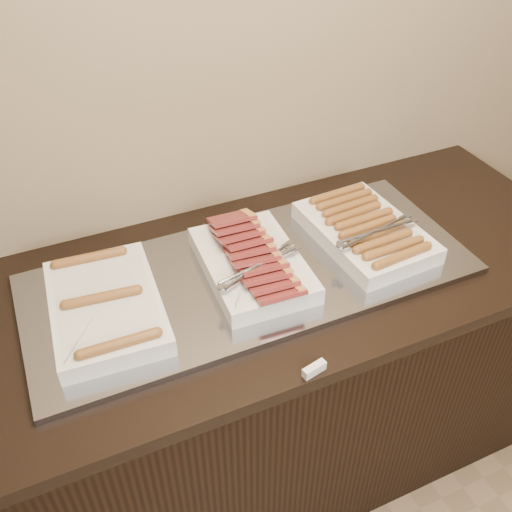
{
  "coord_description": "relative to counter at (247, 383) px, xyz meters",
  "views": [
    {
      "loc": [
        -0.45,
        1.06,
        1.93
      ],
      "look_at": [
        0.03,
        2.13,
        0.97
      ],
      "focal_mm": 40.0,
      "sensor_mm": 36.0,
      "label": 1
    }
  ],
  "objects": [
    {
      "name": "label_holder",
      "position": [
        0.01,
        -0.36,
        0.46
      ],
      "size": [
        0.06,
        0.03,
        0.02
      ],
      "primitive_type": "cube",
      "rotation": [
        0.0,
        0.0,
        0.21
      ],
      "color": "silver",
      "rests_on": "counter"
    },
    {
      "name": "dish_right",
      "position": [
        0.37,
        -0.0,
        0.5
      ],
      "size": [
        0.28,
        0.4,
        0.08
      ],
      "rotation": [
        0.0,
        0.0,
        0.06
      ],
      "color": "silver",
      "rests_on": "warming_tray"
    },
    {
      "name": "counter",
      "position": [
        0.0,
        0.0,
        0.0
      ],
      "size": [
        2.06,
        0.76,
        0.9
      ],
      "color": "black",
      "rests_on": "ground"
    },
    {
      "name": "dish_left",
      "position": [
        -0.37,
        -0.0,
        0.49
      ],
      "size": [
        0.28,
        0.41,
        0.07
      ],
      "rotation": [
        0.0,
        0.0,
        -0.06
      ],
      "color": "silver",
      "rests_on": "warming_tray"
    },
    {
      "name": "warming_tray",
      "position": [
        0.02,
        0.0,
        0.46
      ],
      "size": [
        1.2,
        0.5,
        0.02
      ],
      "primitive_type": "cube",
      "color": "#9597A2",
      "rests_on": "counter"
    },
    {
      "name": "dish_center",
      "position": [
        0.02,
        -0.0,
        0.5
      ],
      "size": [
        0.28,
        0.4,
        0.1
      ],
      "rotation": [
        0.0,
        0.0,
        -0.05
      ],
      "color": "silver",
      "rests_on": "warming_tray"
    }
  ]
}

